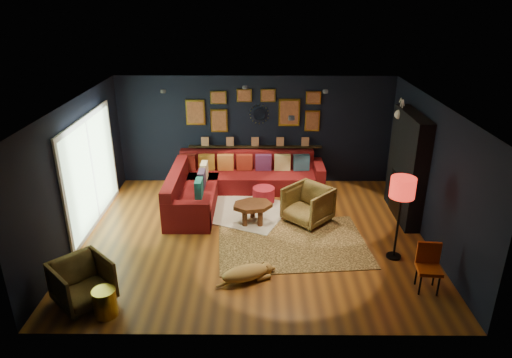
{
  "coord_description": "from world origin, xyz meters",
  "views": [
    {
      "loc": [
        0.09,
        -7.74,
        4.42
      ],
      "look_at": [
        0.04,
        0.3,
        1.07
      ],
      "focal_mm": 32.0,
      "sensor_mm": 36.0,
      "label": 1
    }
  ],
  "objects_px": {
    "orange_chair": "(429,263)",
    "floor_lamp": "(402,191)",
    "armchair_right": "(308,203)",
    "gold_stool": "(105,303)",
    "coffee_table": "(253,207)",
    "armchair_left": "(82,280)",
    "dog": "(245,271)",
    "pouf": "(264,195)",
    "sectional": "(228,184)"
  },
  "relations": [
    {
      "from": "gold_stool",
      "to": "dog",
      "type": "xyz_separation_m",
      "value": [
        2.01,
        0.86,
        -0.03
      ]
    },
    {
      "from": "sectional",
      "to": "armchair_left",
      "type": "distance_m",
      "value": 4.32
    },
    {
      "from": "dog",
      "to": "sectional",
      "type": "bearing_deg",
      "value": 75.35
    },
    {
      "from": "armchair_right",
      "to": "dog",
      "type": "xyz_separation_m",
      "value": [
        -1.21,
        -2.07,
        -0.23
      ]
    },
    {
      "from": "coffee_table",
      "to": "armchair_left",
      "type": "distance_m",
      "value": 3.59
    },
    {
      "from": "pouf",
      "to": "armchair_left",
      "type": "relative_size",
      "value": 0.63
    },
    {
      "from": "sectional",
      "to": "gold_stool",
      "type": "xyz_separation_m",
      "value": [
        -1.53,
        -4.15,
        -0.11
      ]
    },
    {
      "from": "coffee_table",
      "to": "gold_stool",
      "type": "xyz_separation_m",
      "value": [
        -2.11,
        -2.84,
        -0.15
      ]
    },
    {
      "from": "orange_chair",
      "to": "sectional",
      "type": "bearing_deg",
      "value": 140.01
    },
    {
      "from": "dog",
      "to": "coffee_table",
      "type": "bearing_deg",
      "value": 64.17
    },
    {
      "from": "armchair_right",
      "to": "orange_chair",
      "type": "distance_m",
      "value": 2.8
    },
    {
      "from": "floor_lamp",
      "to": "dog",
      "type": "relative_size",
      "value": 1.42
    },
    {
      "from": "armchair_right",
      "to": "floor_lamp",
      "type": "bearing_deg",
      "value": -0.25
    },
    {
      "from": "orange_chair",
      "to": "floor_lamp",
      "type": "bearing_deg",
      "value": 111.74
    },
    {
      "from": "armchair_left",
      "to": "dog",
      "type": "bearing_deg",
      "value": -32.16
    },
    {
      "from": "armchair_right",
      "to": "gold_stool",
      "type": "bearing_deg",
      "value": -94.18
    },
    {
      "from": "sectional",
      "to": "coffee_table",
      "type": "height_order",
      "value": "sectional"
    },
    {
      "from": "coffee_table",
      "to": "armchair_right",
      "type": "xyz_separation_m",
      "value": [
        1.12,
        0.09,
        0.06
      ]
    },
    {
      "from": "pouf",
      "to": "orange_chair",
      "type": "relative_size",
      "value": 0.63
    },
    {
      "from": "coffee_table",
      "to": "pouf",
      "type": "height_order",
      "value": "coffee_table"
    },
    {
      "from": "orange_chair",
      "to": "dog",
      "type": "bearing_deg",
      "value": -177.73
    },
    {
      "from": "coffee_table",
      "to": "pouf",
      "type": "distance_m",
      "value": 1.03
    },
    {
      "from": "orange_chair",
      "to": "gold_stool",
      "type": "bearing_deg",
      "value": -166.26
    },
    {
      "from": "sectional",
      "to": "orange_chair",
      "type": "distance_m",
      "value": 4.83
    },
    {
      "from": "armchair_left",
      "to": "gold_stool",
      "type": "bearing_deg",
      "value": -80.48
    },
    {
      "from": "armchair_right",
      "to": "gold_stool",
      "type": "height_order",
      "value": "armchair_right"
    },
    {
      "from": "dog",
      "to": "pouf",
      "type": "bearing_deg",
      "value": 60.62
    },
    {
      "from": "armchair_right",
      "to": "dog",
      "type": "relative_size",
      "value": 0.77
    },
    {
      "from": "coffee_table",
      "to": "orange_chair",
      "type": "bearing_deg",
      "value": -37.66
    },
    {
      "from": "armchair_left",
      "to": "gold_stool",
      "type": "height_order",
      "value": "armchair_left"
    },
    {
      "from": "gold_stool",
      "to": "orange_chair",
      "type": "distance_m",
      "value": 4.95
    },
    {
      "from": "sectional",
      "to": "armchair_right",
      "type": "relative_size",
      "value": 4.09
    },
    {
      "from": "sectional",
      "to": "armchair_right",
      "type": "xyz_separation_m",
      "value": [
        1.7,
        -1.21,
        0.09
      ]
    },
    {
      "from": "pouf",
      "to": "dog",
      "type": "height_order",
      "value": "dog"
    },
    {
      "from": "coffee_table",
      "to": "gold_stool",
      "type": "relative_size",
      "value": 2.19
    },
    {
      "from": "coffee_table",
      "to": "orange_chair",
      "type": "height_order",
      "value": "orange_chair"
    },
    {
      "from": "orange_chair",
      "to": "armchair_right",
      "type": "bearing_deg",
      "value": 132.34
    },
    {
      "from": "gold_stool",
      "to": "orange_chair",
      "type": "bearing_deg",
      "value": 8.03
    },
    {
      "from": "orange_chair",
      "to": "floor_lamp",
      "type": "height_order",
      "value": "floor_lamp"
    },
    {
      "from": "pouf",
      "to": "orange_chair",
      "type": "height_order",
      "value": "orange_chair"
    },
    {
      "from": "pouf",
      "to": "sectional",
      "type": "bearing_deg",
      "value": 159.25
    },
    {
      "from": "armchair_right",
      "to": "dog",
      "type": "distance_m",
      "value": 2.41
    },
    {
      "from": "sectional",
      "to": "orange_chair",
      "type": "bearing_deg",
      "value": -45.7
    },
    {
      "from": "gold_stool",
      "to": "dog",
      "type": "bearing_deg",
      "value": 23.25
    },
    {
      "from": "orange_chair",
      "to": "floor_lamp",
      "type": "distance_m",
      "value": 1.24
    },
    {
      "from": "coffee_table",
      "to": "armchair_left",
      "type": "height_order",
      "value": "armchair_left"
    },
    {
      "from": "gold_stool",
      "to": "armchair_left",
      "type": "bearing_deg",
      "value": 145.09
    },
    {
      "from": "armchair_right",
      "to": "floor_lamp",
      "type": "height_order",
      "value": "floor_lamp"
    },
    {
      "from": "armchair_left",
      "to": "orange_chair",
      "type": "bearing_deg",
      "value": -41.22
    },
    {
      "from": "sectional",
      "to": "gold_stool",
      "type": "height_order",
      "value": "sectional"
    }
  ]
}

